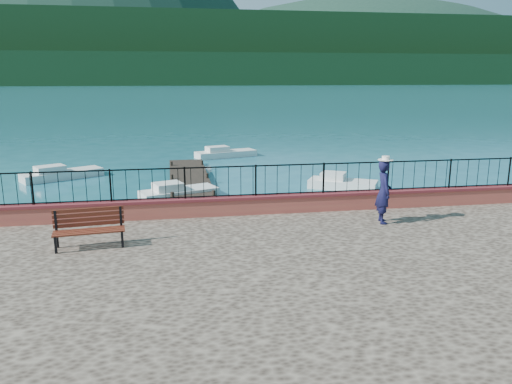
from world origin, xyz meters
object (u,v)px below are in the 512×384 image
object	(u,v)px
person	(384,192)
boat_4	(226,151)
boat_3	(62,171)
park_bench	(90,236)
boat_0	(179,190)
boat_1	(343,181)

from	to	relation	value
person	boat_4	bearing A→B (deg)	16.37
boat_3	boat_4	world-z (taller)	same
person	boat_4	world-z (taller)	person
boat_3	boat_4	distance (m)	11.21
boat_3	park_bench	bearing A→B (deg)	-106.31
person	boat_0	world-z (taller)	person
boat_1	boat_3	size ratio (longest dim) A/B	0.79
boat_0	park_bench	bearing A→B (deg)	-124.07
boat_3	person	bearing A→B (deg)	-80.56
person	boat_1	distance (m)	10.06
boat_1	boat_3	bearing A→B (deg)	-169.36
boat_3	boat_4	xyz separation A→B (m)	(9.58, 5.83, 0.00)
boat_0	boat_4	xyz separation A→B (m)	(3.42, 11.40, 0.00)
person	boat_3	bearing A→B (deg)	49.08
boat_4	boat_3	bearing A→B (deg)	-165.52
park_bench	boat_1	distance (m)	14.83
park_bench	boat_1	size ratio (longest dim) A/B	0.55
boat_1	boat_4	distance (m)	11.69
park_bench	boat_0	distance (m)	10.15
boat_4	person	bearing A→B (deg)	-100.09
person	boat_4	distance (m)	20.61
person	boat_4	xyz separation A→B (m)	(-2.42, 20.39, -1.74)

